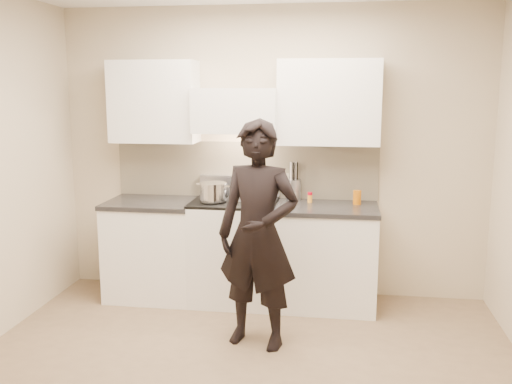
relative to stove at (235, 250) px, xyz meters
The scene contains 11 objects.
ground_plane 1.53m from the stove, 78.12° to the right, with size 4.00×4.00×0.00m, color #866D51.
room_shell 1.56m from the stove, 77.04° to the right, with size 4.04×3.54×2.70m.
stove is the anchor object (origin of this frame).
counter_right 0.83m from the stove, ahead, with size 0.92×0.67×0.92m.
counter_left 0.78m from the stove, behind, with size 0.82×0.67×0.92m.
wok 0.60m from the stove, 47.17° to the left, with size 0.32×0.39×0.26m.
stock_pot 0.60m from the stove, 150.68° to the right, with size 0.33×0.31×0.16m.
utensil_crock 0.80m from the stove, 25.34° to the left, with size 0.13×0.13×0.36m.
spice_jar 0.85m from the stove, 10.66° to the left, with size 0.04×0.04×0.10m.
oil_glass 1.22m from the stove, ahead, with size 0.07×0.07×0.13m.
person 1.03m from the stove, 68.57° to the right, with size 0.63×0.42×1.73m, color black.
Camera 1 is at (0.65, -3.56, 1.96)m, focal length 40.00 mm.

